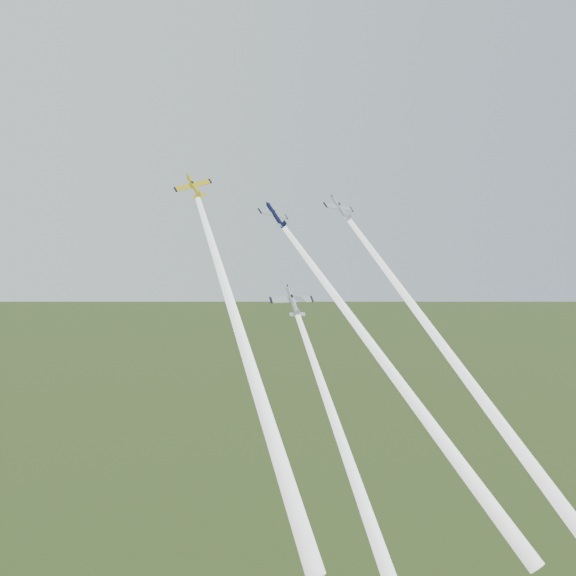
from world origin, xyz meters
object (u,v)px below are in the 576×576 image
object	(u,v)px
plane_navy	(275,215)
plane_silver_low	(293,301)
plane_silver_right	(341,208)
plane_yellow	(194,186)

from	to	relation	value
plane_navy	plane_silver_low	world-z (taller)	plane_navy
plane_silver_right	plane_silver_low	bearing A→B (deg)	-177.49
plane_navy	plane_silver_right	world-z (taller)	plane_silver_right
plane_navy	plane_yellow	bearing A→B (deg)	146.02
plane_navy	plane_silver_right	size ratio (longest dim) A/B	0.99
plane_yellow	plane_navy	xyz separation A→B (m)	(14.46, -2.60, -4.99)
plane_navy	plane_silver_right	xyz separation A→B (m)	(12.15, -2.57, 1.30)
plane_navy	plane_silver_low	xyz separation A→B (m)	(0.07, -7.26, -15.04)
plane_yellow	plane_silver_low	bearing A→B (deg)	-33.10
plane_silver_right	plane_silver_low	world-z (taller)	plane_silver_right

